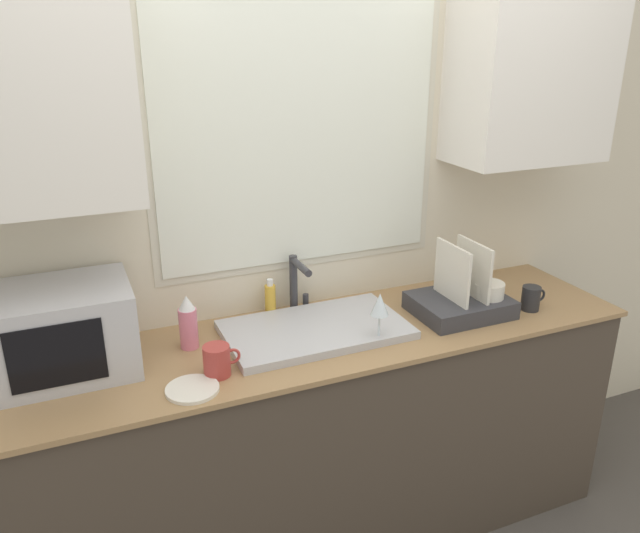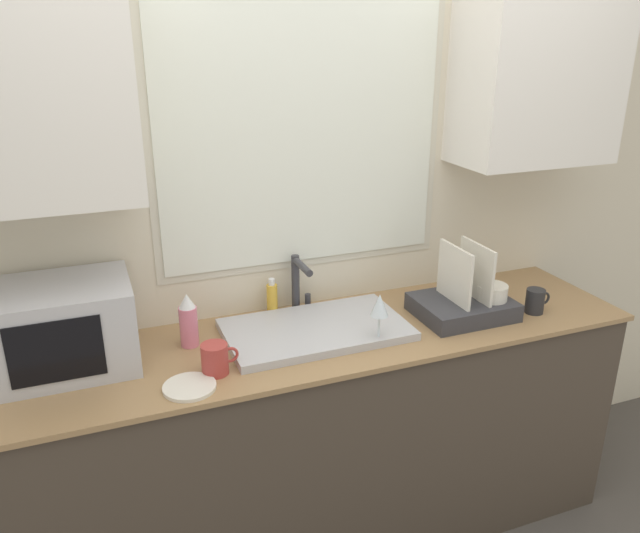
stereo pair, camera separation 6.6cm
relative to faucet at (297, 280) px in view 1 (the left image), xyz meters
name	(u,v)px [view 1 (the left image)]	position (x,y,z in m)	size (l,w,h in m)	color
countertop	(329,437)	(0.05, -0.21, -0.60)	(2.34, 0.60, 0.93)	#42382D
wall_back	(301,186)	(0.05, 0.06, 0.36)	(6.00, 0.38, 2.60)	beige
sink_basin	(315,330)	(0.00, -0.20, -0.12)	(0.67, 0.39, 0.03)	#B2B2B7
faucet	(297,280)	(0.00, 0.00, 0.00)	(0.08, 0.18, 0.23)	#333338
microwave	(66,330)	(-0.85, -0.12, 0.01)	(0.42, 0.35, 0.29)	#B2B2B7
dish_rack	(463,299)	(0.60, -0.27, -0.08)	(0.36, 0.28, 0.29)	#333338
spray_bottle	(188,323)	(-0.45, -0.12, -0.04)	(0.06, 0.06, 0.20)	#D8728C
soap_bottle	(270,299)	(-0.11, 0.01, -0.07)	(0.04, 0.04, 0.15)	gold
mug_near_sink	(217,361)	(-0.41, -0.35, -0.09)	(0.12, 0.09, 0.10)	#A53833
wine_glass	(380,306)	(0.17, -0.36, 0.01)	(0.06, 0.06, 0.19)	silver
mug_by_rack	(531,298)	(0.87, -0.34, -0.09)	(0.11, 0.07, 0.10)	#262628
small_plate	(192,389)	(-0.51, -0.41, -0.13)	(0.17, 0.17, 0.01)	silver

